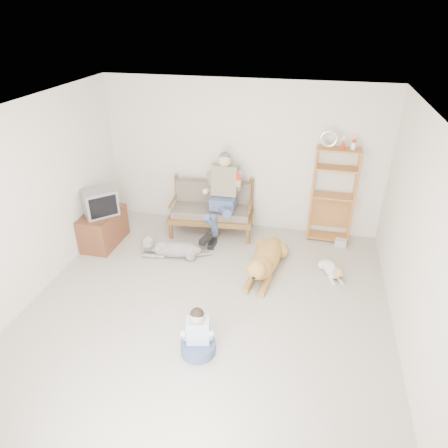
% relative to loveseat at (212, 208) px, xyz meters
% --- Properties ---
extents(floor, '(5.50, 5.50, 0.00)m').
position_rel_loveseat_xyz_m(floor, '(0.46, -2.36, -0.49)').
color(floor, beige).
rests_on(floor, ground).
extents(ceiling, '(5.50, 5.50, 0.00)m').
position_rel_loveseat_xyz_m(ceiling, '(0.46, -2.36, 2.21)').
color(ceiling, white).
rests_on(ceiling, ground).
extents(wall_back, '(5.00, 0.00, 5.00)m').
position_rel_loveseat_xyz_m(wall_back, '(0.46, 0.39, 0.86)').
color(wall_back, beige).
rests_on(wall_back, ground).
extents(wall_left, '(0.00, 5.50, 5.50)m').
position_rel_loveseat_xyz_m(wall_left, '(-2.04, -2.36, 0.86)').
color(wall_left, beige).
rests_on(wall_left, ground).
extents(wall_right, '(0.00, 5.50, 5.50)m').
position_rel_loveseat_xyz_m(wall_right, '(2.96, -2.36, 0.86)').
color(wall_right, beige).
rests_on(wall_right, ground).
extents(loveseat, '(1.56, 0.84, 0.95)m').
position_rel_loveseat_xyz_m(loveseat, '(0.00, 0.00, 0.00)').
color(loveseat, brown).
rests_on(loveseat, ground).
extents(man, '(0.59, 0.85, 1.37)m').
position_rel_loveseat_xyz_m(man, '(0.21, -0.24, 0.23)').
color(man, '#485A84').
rests_on(man, loveseat).
extents(etagere, '(0.75, 0.33, 1.99)m').
position_rel_loveseat_xyz_m(etagere, '(2.10, 0.19, 0.39)').
color(etagere, '#AC6836').
rests_on(etagere, ground).
extents(book_stack, '(0.22, 0.18, 0.13)m').
position_rel_loveseat_xyz_m(book_stack, '(2.34, -0.03, -0.42)').
color(book_stack, silver).
rests_on(book_stack, ground).
extents(tv_stand, '(0.52, 0.91, 0.60)m').
position_rel_loveseat_xyz_m(tv_stand, '(-1.76, -0.84, -0.19)').
color(tv_stand, brown).
rests_on(tv_stand, ground).
extents(crt_tv, '(0.68, 0.67, 0.44)m').
position_rel_loveseat_xyz_m(crt_tv, '(-1.73, -0.87, 0.34)').
color(crt_tv, gray).
rests_on(crt_tv, tv_stand).
extents(wall_outlet, '(0.12, 0.02, 0.08)m').
position_rel_loveseat_xyz_m(wall_outlet, '(-0.79, 0.38, -0.19)').
color(wall_outlet, white).
rests_on(wall_outlet, ground).
extents(golden_retriever, '(0.56, 1.70, 0.51)m').
position_rel_loveseat_xyz_m(golden_retriever, '(1.13, -1.09, -0.28)').
color(golden_retriever, '#B67E3F').
rests_on(golden_retriever, ground).
extents(shaggy_dog, '(1.24, 0.42, 0.37)m').
position_rel_loveseat_xyz_m(shaggy_dog, '(-0.49, -0.99, -0.34)').
color(shaggy_dog, beige).
rests_on(shaggy_dog, ground).
extents(terrier, '(0.38, 0.67, 0.27)m').
position_rel_loveseat_xyz_m(terrier, '(2.18, -0.98, -0.37)').
color(terrier, white).
rests_on(terrier, ground).
extents(child, '(0.43, 0.43, 0.67)m').
position_rel_loveseat_xyz_m(child, '(0.56, -2.93, -0.24)').
color(child, '#485A84').
rests_on(child, ground).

